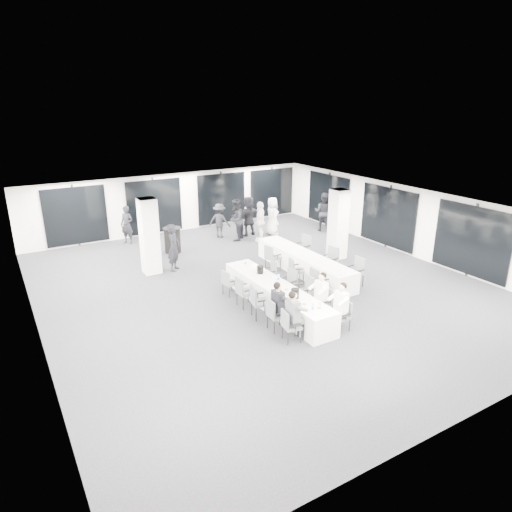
{
  "coord_description": "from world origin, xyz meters",
  "views": [
    {
      "loc": [
        -7.54,
        -12.41,
        6.17
      ],
      "look_at": [
        -0.31,
        -0.2,
        1.22
      ],
      "focal_mm": 32.0,
      "sensor_mm": 36.0,
      "label": 1
    }
  ],
  "objects_px": {
    "banquet_table_side": "(304,264)",
    "chair_main_left_fourth": "(243,290)",
    "chair_main_left_mid": "(258,300)",
    "ice_bucket_far": "(260,270)",
    "chair_main_left_far": "(229,281)",
    "chair_side_left_mid": "(295,269)",
    "chair_side_right_mid": "(331,259)",
    "standing_guest_h": "(324,209)",
    "standing_guest_c": "(220,219)",
    "chair_side_left_near": "(318,280)",
    "chair_side_right_near": "(357,270)",
    "chair_side_right_far": "(304,246)",
    "chair_main_right_fourth": "(289,281)",
    "standing_guest_a": "(174,244)",
    "standing_guest_f": "(249,213)",
    "chair_main_right_near": "(343,314)",
    "cocktail_table": "(172,240)",
    "chair_main_left_near": "(289,324)",
    "chair_side_left_far": "(271,256)",
    "standing_guest_b": "(236,217)",
    "chair_main_left_second": "(275,313)",
    "chair_main_right_mid": "(306,289)",
    "banquet_table_main": "(276,296)",
    "chair_main_right_far": "(270,271)",
    "chair_main_right_second": "(324,301)",
    "standing_guest_d": "(260,219)",
    "standing_guest_g": "(127,222)",
    "ice_bucket_near": "(295,293)",
    "standing_guest_e": "(272,214)"
  },
  "relations": [
    {
      "from": "chair_side_left_near",
      "to": "standing_guest_c",
      "type": "bearing_deg",
      "value": -178.29
    },
    {
      "from": "chair_main_left_mid",
      "to": "ice_bucket_far",
      "type": "xyz_separation_m",
      "value": [
        0.93,
        1.41,
        0.3
      ]
    },
    {
      "from": "chair_main_left_near",
      "to": "chair_main_right_fourth",
      "type": "height_order",
      "value": "chair_main_right_fourth"
    },
    {
      "from": "chair_side_left_far",
      "to": "chair_side_left_mid",
      "type": "bearing_deg",
      "value": -8.95
    },
    {
      "from": "chair_side_right_mid",
      "to": "chair_main_left_fourth",
      "type": "bearing_deg",
      "value": 90.56
    },
    {
      "from": "chair_main_left_mid",
      "to": "standing_guest_h",
      "type": "relative_size",
      "value": 0.47
    },
    {
      "from": "standing_guest_f",
      "to": "chair_main_right_fourth",
      "type": "bearing_deg",
      "value": 64.39
    },
    {
      "from": "chair_side_left_mid",
      "to": "chair_side_right_near",
      "type": "height_order",
      "value": "chair_side_right_near"
    },
    {
      "from": "chair_main_right_mid",
      "to": "standing_guest_c",
      "type": "bearing_deg",
      "value": -1.57
    },
    {
      "from": "chair_main_left_second",
      "to": "chair_main_left_fourth",
      "type": "distance_m",
      "value": 1.78
    },
    {
      "from": "chair_side_left_mid",
      "to": "chair_side_right_mid",
      "type": "bearing_deg",
      "value": 106.64
    },
    {
      "from": "chair_main_left_far",
      "to": "chair_main_right_near",
      "type": "height_order",
      "value": "chair_main_right_near"
    },
    {
      "from": "chair_side_right_near",
      "to": "standing_guest_c",
      "type": "relative_size",
      "value": 0.56
    },
    {
      "from": "chair_main_right_mid",
      "to": "ice_bucket_far",
      "type": "bearing_deg",
      "value": 32.37
    },
    {
      "from": "chair_main_left_mid",
      "to": "chair_side_left_near",
      "type": "height_order",
      "value": "chair_main_left_mid"
    },
    {
      "from": "chair_main_left_near",
      "to": "standing_guest_d",
      "type": "bearing_deg",
      "value": 164.14
    },
    {
      "from": "chair_main_right_far",
      "to": "chair_side_right_far",
      "type": "height_order",
      "value": "chair_side_right_far"
    },
    {
      "from": "cocktail_table",
      "to": "chair_main_right_fourth",
      "type": "bearing_deg",
      "value": -75.22
    },
    {
      "from": "chair_main_left_fourth",
      "to": "ice_bucket_far",
      "type": "xyz_separation_m",
      "value": [
        0.93,
        0.53,
        0.33
      ]
    },
    {
      "from": "standing_guest_g",
      "to": "chair_main_right_mid",
      "type": "bearing_deg",
      "value": -21.25
    },
    {
      "from": "cocktail_table",
      "to": "chair_main_left_near",
      "type": "height_order",
      "value": "cocktail_table"
    },
    {
      "from": "chair_main_right_near",
      "to": "chair_side_left_near",
      "type": "relative_size",
      "value": 0.89
    },
    {
      "from": "cocktail_table",
      "to": "standing_guest_b",
      "type": "distance_m",
      "value": 3.15
    },
    {
      "from": "chair_main_right_fourth",
      "to": "standing_guest_c",
      "type": "bearing_deg",
      "value": -16.76
    },
    {
      "from": "chair_main_right_mid",
      "to": "standing_guest_h",
      "type": "xyz_separation_m",
      "value": [
        5.83,
        6.45,
        0.5
      ]
    },
    {
      "from": "banquet_table_side",
      "to": "chair_main_left_second",
      "type": "height_order",
      "value": "chair_main_left_second"
    },
    {
      "from": "chair_main_right_far",
      "to": "standing_guest_d",
      "type": "bearing_deg",
      "value": -19.54
    },
    {
      "from": "chair_side_right_mid",
      "to": "standing_guest_h",
      "type": "relative_size",
      "value": 0.47
    },
    {
      "from": "chair_main_right_second",
      "to": "chair_side_left_near",
      "type": "bearing_deg",
      "value": -23.37
    },
    {
      "from": "chair_main_right_near",
      "to": "standing_guest_a",
      "type": "bearing_deg",
      "value": 22.05
    },
    {
      "from": "chair_main_left_fourth",
      "to": "chair_main_right_fourth",
      "type": "distance_m",
      "value": 1.67
    },
    {
      "from": "standing_guest_c",
      "to": "chair_side_left_near",
      "type": "bearing_deg",
      "value": 135.36
    },
    {
      "from": "chair_main_left_mid",
      "to": "chair_side_left_mid",
      "type": "xyz_separation_m",
      "value": [
        2.49,
        1.67,
        -0.06
      ]
    },
    {
      "from": "chair_side_right_near",
      "to": "chair_side_right_far",
      "type": "bearing_deg",
      "value": -0.59
    },
    {
      "from": "chair_side_left_far",
      "to": "standing_guest_b",
      "type": "height_order",
      "value": "standing_guest_b"
    },
    {
      "from": "banquet_table_side",
      "to": "chair_main_left_fourth",
      "type": "height_order",
      "value": "chair_main_left_fourth"
    },
    {
      "from": "standing_guest_g",
      "to": "ice_bucket_near",
      "type": "height_order",
      "value": "standing_guest_g"
    },
    {
      "from": "chair_main_right_fourth",
      "to": "ice_bucket_far",
      "type": "relative_size",
      "value": 3.71
    },
    {
      "from": "standing_guest_a",
      "to": "standing_guest_b",
      "type": "bearing_deg",
      "value": -21.27
    },
    {
      "from": "chair_main_right_second",
      "to": "standing_guest_b",
      "type": "height_order",
      "value": "standing_guest_b"
    },
    {
      "from": "chair_main_left_second",
      "to": "chair_main_right_mid",
      "type": "bearing_deg",
      "value": 119.36
    },
    {
      "from": "standing_guest_a",
      "to": "standing_guest_f",
      "type": "relative_size",
      "value": 0.96
    },
    {
      "from": "chair_main_right_near",
      "to": "chair_side_right_mid",
      "type": "relative_size",
      "value": 0.87
    },
    {
      "from": "chair_main_left_second",
      "to": "chair_main_right_near",
      "type": "relative_size",
      "value": 1.08
    },
    {
      "from": "chair_main_left_second",
      "to": "chair_side_left_mid",
      "type": "bearing_deg",
      "value": 138.97
    },
    {
      "from": "chair_main_right_second",
      "to": "standing_guest_e",
      "type": "height_order",
      "value": "standing_guest_e"
    },
    {
      "from": "banquet_table_main",
      "to": "chair_main_right_fourth",
      "type": "relative_size",
      "value": 5.41
    },
    {
      "from": "chair_side_right_far",
      "to": "standing_guest_a",
      "type": "relative_size",
      "value": 0.51
    },
    {
      "from": "chair_main_left_far",
      "to": "chair_side_left_mid",
      "type": "relative_size",
      "value": 0.96
    },
    {
      "from": "banquet_table_side",
      "to": "standing_guest_e",
      "type": "relative_size",
      "value": 2.49
    }
  ]
}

